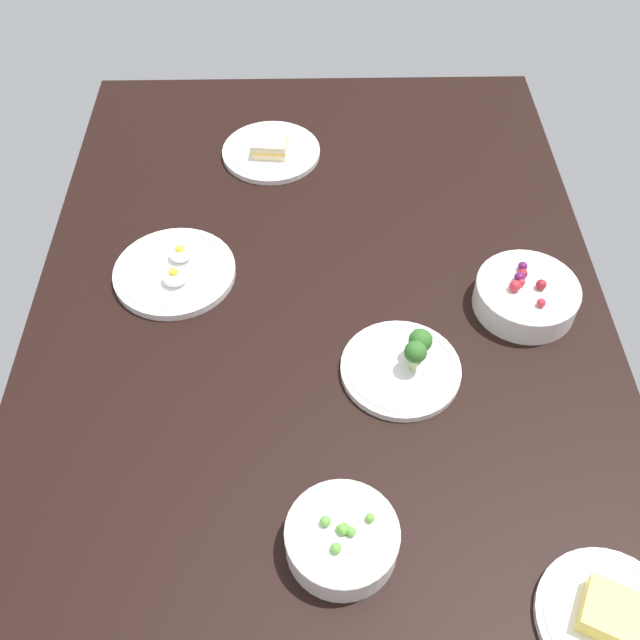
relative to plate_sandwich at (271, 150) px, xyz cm
name	(u,v)px	position (x,y,z in cm)	size (l,w,h in cm)	color
dining_table	(320,335)	(-47.83, -9.43, -3.14)	(153.74, 100.61, 4.00)	black
plate_sandwich	(271,150)	(0.00, 0.00, 0.00)	(20.61, 20.61, 4.37)	white
plate_eggs	(175,271)	(-35.08, 16.45, -0.08)	(21.91, 21.91, 4.62)	white
plate_broccoli	(403,365)	(-57.17, -22.62, 0.34)	(19.42, 19.42, 7.42)	white
bowl_berries	(526,295)	(-43.57, -44.86, 1.68)	(17.74, 17.74, 6.84)	white
plate_cheese	(611,619)	(-97.12, -45.17, 0.14)	(18.76, 18.76, 4.55)	white
bowl_peas	(342,538)	(-86.49, -11.62, 1.56)	(15.40, 15.40, 6.14)	white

